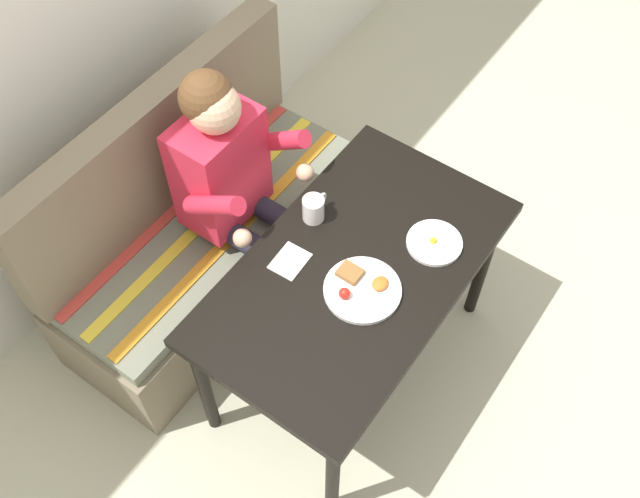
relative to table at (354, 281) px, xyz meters
name	(u,v)px	position (x,y,z in m)	size (l,w,h in m)	color
ground_plane	(348,362)	(0.00, 0.00, -0.65)	(8.00, 8.00, 0.00)	#B7B597
table	(354,281)	(0.00, 0.00, 0.00)	(1.20, 0.70, 0.73)	black
couch	(203,233)	(0.00, 0.76, -0.32)	(1.44, 0.56, 1.00)	#766852
person	(235,180)	(0.06, 0.59, 0.09)	(0.45, 0.61, 1.21)	red
plate_breakfast	(361,288)	(-0.06, -0.07, 0.09)	(0.27, 0.27, 0.05)	white
plate_eggs	(434,242)	(0.25, -0.17, 0.09)	(0.20, 0.20, 0.04)	white
coffee_mug	(314,208)	(0.10, 0.25, 0.13)	(0.12, 0.08, 0.10)	white
napkin	(290,261)	(-0.11, 0.20, 0.09)	(0.13, 0.11, 0.01)	silver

